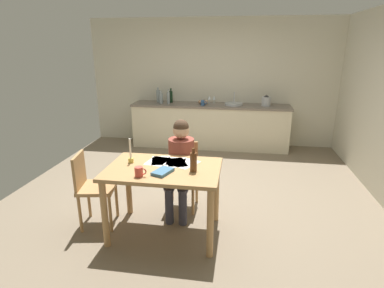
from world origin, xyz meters
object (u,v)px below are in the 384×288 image
object	(u,v)px
person_seated	(180,161)
book_magazine	(163,172)
wine_bottle_on_table	(193,162)
bottle_wine_red	(168,98)
bottle_oil	(158,96)
mixing_bowl	(203,102)
coffee_mug	(139,172)
sink_unit	(234,104)
wine_glass_by_kettle	(209,98)
chair_at_table	(183,172)
wine_glass_near_sink	(214,98)
bottle_vinegar	(161,98)
chair_side_empty	(92,186)
candlestick	(131,156)
dining_table	(164,178)
bottle_sauce	(171,96)
stovetop_kettle	(266,101)
teacup_on_counter	(203,103)

from	to	relation	value
person_seated	book_magazine	bearing A→B (deg)	-94.68
wine_bottle_on_table	bottle_wine_red	world-z (taller)	bottle_wine_red
bottle_oil	mixing_bowl	size ratio (longest dim) A/B	1.59
coffee_mug	book_magazine	bearing A→B (deg)	28.31
sink_unit	wine_glass_by_kettle	world-z (taller)	sink_unit
chair_at_table	person_seated	distance (m)	0.25
sink_unit	wine_glass_near_sink	bearing A→B (deg)	160.53
bottle_vinegar	bottle_wine_red	size ratio (longest dim) A/B	0.91
sink_unit	book_magazine	bearing A→B (deg)	-100.18
bottle_oil	chair_side_empty	bearing A→B (deg)	-88.76
candlestick	mixing_bowl	xyz separation A→B (m)	(0.41, 3.20, 0.07)
sink_unit	mixing_bowl	bearing A→B (deg)	178.12
mixing_bowl	wine_glass_near_sink	size ratio (longest dim) A/B	1.29
dining_table	candlestick	size ratio (longest dim) A/B	4.39
chair_at_table	mixing_bowl	xyz separation A→B (m)	(-0.07, 2.64, 0.47)
bottle_vinegar	bottle_sauce	size ratio (longest dim) A/B	0.89
stovetop_kettle	chair_side_empty	bearing A→B (deg)	-123.65
wine_bottle_on_table	bottle_oil	size ratio (longest dim) A/B	0.80
chair_side_empty	sink_unit	world-z (taller)	sink_unit
wine_glass_by_kettle	wine_glass_near_sink	bearing A→B (deg)	0.00
dining_table	bottle_wine_red	xyz separation A→B (m)	(-0.69, 3.21, 0.36)
chair_side_empty	person_seated	bearing A→B (deg)	26.29
chair_side_empty	wine_glass_by_kettle	distance (m)	3.56
dining_table	coffee_mug	bearing A→B (deg)	-124.04
wine_glass_by_kettle	chair_side_empty	bearing A→B (deg)	-106.46
candlestick	bottle_wine_red	world-z (taller)	bottle_wine_red
sink_unit	wine_glass_by_kettle	size ratio (longest dim) A/B	2.34
wine_bottle_on_table	sink_unit	bearing A→B (deg)	84.64
candlestick	person_seated	bearing A→B (deg)	40.73
chair_at_table	bottle_oil	xyz separation A→B (m)	(-1.03, 2.68, 0.56)
chair_side_empty	bottle_sauce	xyz separation A→B (m)	(0.20, 3.32, 0.53)
person_seated	bottle_sauce	world-z (taller)	bottle_sauce
teacup_on_counter	stovetop_kettle	bearing A→B (deg)	6.86
coffee_mug	teacup_on_counter	world-z (taller)	teacup_on_counter
chair_side_empty	book_magazine	bearing A→B (deg)	-11.73
candlestick	stovetop_kettle	world-z (taller)	stovetop_kettle
bottle_oil	bottle_vinegar	bearing A→B (deg)	-55.10
bottle_oil	teacup_on_counter	world-z (taller)	bottle_oil
dining_table	bottle_sauce	distance (m)	3.43
dining_table	wine_bottle_on_table	size ratio (longest dim) A/B	4.80
dining_table	person_seated	world-z (taller)	person_seated
person_seated	chair_side_empty	distance (m)	1.08
chair_side_empty	book_magazine	size ratio (longest dim) A/B	3.84
candlestick	teacup_on_counter	size ratio (longest dim) A/B	2.34
book_magazine	mixing_bowl	bearing A→B (deg)	110.54
wine_bottle_on_table	bottle_oil	world-z (taller)	bottle_oil
chair_side_empty	book_magazine	distance (m)	0.97
bottle_oil	stovetop_kettle	world-z (taller)	bottle_oil
bottle_wine_red	bottle_vinegar	bearing A→B (deg)	-177.41
person_seated	mixing_bowl	distance (m)	2.80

